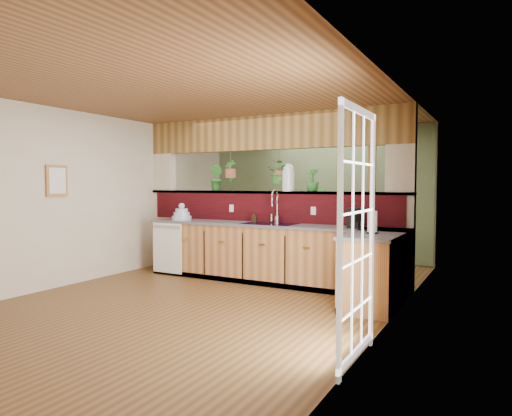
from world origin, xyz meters
The scene contains 28 objects.
ground centered at (0.00, 0.00, 0.00)m, with size 4.60×7.00×0.01m, color brown.
ceiling centered at (0.00, 0.00, 2.60)m, with size 4.60×7.00×0.01m, color brown.
wall_back centered at (0.00, 3.50, 1.30)m, with size 4.60×0.02×2.60m, color beige.
wall_left centered at (-2.30, 0.00, 1.30)m, with size 0.02×7.00×2.60m, color beige.
wall_right centered at (2.30, 0.00, 1.30)m, with size 0.02×7.00×2.60m, color beige.
pass_through_partition centered at (0.03, 1.35, 1.19)m, with size 4.60×0.21×2.60m.
pass_through_ledge centered at (0.00, 1.35, 1.37)m, with size 4.60×0.21×0.04m, color brown.
header_beam centered at (0.00, 1.35, 2.33)m, with size 4.60×0.15×0.55m, color brown.
sage_backwall centered at (0.00, 3.48, 1.30)m, with size 4.55×0.02×2.55m, color #62744F.
countertop centered at (0.84, 0.87, 0.45)m, with size 4.14×1.52×0.90m.
dishwasher centered at (-1.48, 0.66, 0.46)m, with size 0.58×0.03×0.82m.
navy_sink centered at (0.25, 0.98, 0.82)m, with size 0.82×0.50×0.18m.
french_door centered at (2.27, -1.30, 1.05)m, with size 0.06×1.02×2.16m, color white.
framed_print centered at (-2.27, -0.80, 1.55)m, with size 0.04×0.35×0.45m.
faucet centered at (0.28, 1.13, 1.18)m, with size 0.23×0.23×0.52m.
dish_stack centered at (-1.36, 0.90, 0.99)m, with size 0.33×0.33×0.29m.
soap_dispenser centered at (-0.08, 1.09, 0.98)m, with size 0.08×0.08×0.17m, color #341E12.
coffee_maker centered at (1.59, 0.95, 1.03)m, with size 0.15×0.25×0.28m.
paper_towel centered at (1.97, 0.35, 1.03)m, with size 0.14×0.14×0.30m.
glass_jar centered at (0.39, 1.35, 1.60)m, with size 0.19×0.19×0.43m.
ledge_plant_left centered at (-0.96, 1.35, 1.61)m, with size 0.24×0.20×0.44m, color #276623.
ledge_plant_right centered at (0.79, 1.35, 1.57)m, with size 0.20×0.20×0.36m, color #276623.
hanging_plant_a centered at (-0.68, 1.35, 1.84)m, with size 0.22×0.18×0.50m.
hanging_plant_b centered at (0.23, 1.35, 1.85)m, with size 0.40×0.37×0.49m.
shelving_console centered at (-0.25, 3.25, 0.50)m, with size 1.34×0.36×0.89m, color black.
shelf_plant_a centered at (-0.80, 3.25, 1.18)m, with size 0.25×0.17×0.47m, color #276623.
shelf_plant_b centered at (0.16, 3.25, 1.19)m, with size 0.27×0.27×0.49m, color #276623.
floor_plant centered at (1.09, 2.23, 0.33)m, with size 0.60×0.52×0.66m, color #276623.
Camera 1 is at (3.39, -5.16, 1.50)m, focal length 32.00 mm.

